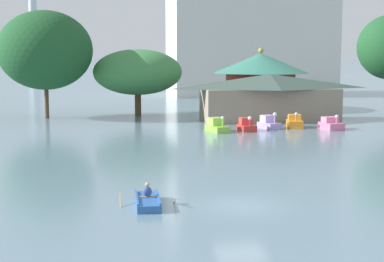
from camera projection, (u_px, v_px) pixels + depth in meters
The scene contains 12 objects.
ground_plane at pixel (241, 206), 29.44m from camera, with size 2000.00×2000.00×0.00m, color slate.
rowboat_with_rower at pixel (148, 201), 29.47m from camera, with size 2.78×3.26×1.32m.
pedal_boat_lime at pixel (217, 126), 57.98m from camera, with size 2.05×3.21×1.62m.
pedal_boat_red at pixel (247, 126), 58.51m from camera, with size 1.56×2.32×1.53m.
pedal_boat_lavender at pixel (269, 123), 60.33m from camera, with size 2.09×2.69×1.72m.
pedal_boat_orange at pixel (295, 122), 61.21m from camera, with size 1.93×2.70×1.65m.
pedal_boat_pink at pixel (331, 124), 59.67m from camera, with size 2.02×2.62×1.56m.
boathouse at pixel (270, 96), 67.35m from camera, with size 16.36×6.26×5.28m.
green_roof_pavilion at pixel (260, 77), 80.79m from camera, with size 12.93×12.93×8.33m.
shoreline_tree_tall_left at pixel (45, 50), 69.27m from camera, with size 10.99×10.99×12.53m.
shoreline_tree_mid at pixel (138, 72), 72.29m from camera, with size 10.75×10.75×8.09m.
background_building_block at pixel (250, 21), 111.21m from camera, with size 30.22×16.19×27.26m.
Camera 1 is at (-6.99, -27.98, 7.38)m, focal length 55.90 mm.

